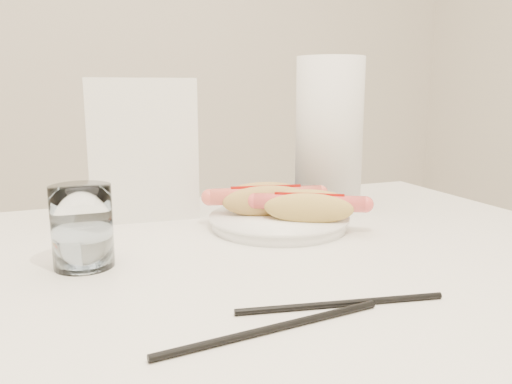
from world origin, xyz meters
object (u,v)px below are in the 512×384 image
object	(u,v)px
table	(227,293)
napkin_box	(142,149)
hotdog_right	(309,207)
plate	(279,223)
water_glass	(82,226)
paper_towel_roll	(329,134)
hotdog_left	(266,200)

from	to	relation	value
table	napkin_box	size ratio (longest dim) A/B	4.76
hotdog_right	napkin_box	world-z (taller)	napkin_box
plate	water_glass	size ratio (longest dim) A/B	2.08
napkin_box	table	bearing A→B (deg)	-70.95
plate	paper_towel_roll	bearing A→B (deg)	35.53
table	paper_towel_roll	xyz separation A→B (m)	(0.28, 0.21, 0.21)
table	paper_towel_roll	bearing A→B (deg)	37.09
water_glass	napkin_box	bearing A→B (deg)	64.30
hotdog_left	napkin_box	size ratio (longest dim) A/B	0.78
hotdog_left	plate	bearing A→B (deg)	-56.20
table	water_glass	size ratio (longest dim) A/B	10.89
plate	hotdog_left	xyz separation A→B (m)	(-0.01, 0.03, 0.03)
table	hotdog_right	bearing A→B (deg)	20.86
table	hotdog_right	xyz separation A→B (m)	(0.16, 0.06, 0.10)
hotdog_left	hotdog_right	size ratio (longest dim) A/B	1.16
plate	hotdog_right	world-z (taller)	hotdog_right
hotdog_right	water_glass	distance (m)	0.36
table	plate	distance (m)	0.18
plate	hotdog_left	world-z (taller)	hotdog_left
hotdog_right	table	bearing A→B (deg)	-128.83
napkin_box	paper_towel_roll	size ratio (longest dim) A/B	0.86
table	hotdog_left	bearing A→B (deg)	49.02
hotdog_left	table	bearing A→B (deg)	-119.74
table	plate	bearing A→B (deg)	38.91
napkin_box	paper_towel_roll	distance (m)	0.36
hotdog_left	napkin_box	bearing A→B (deg)	154.16
hotdog_right	paper_towel_roll	bearing A→B (deg)	82.19
hotdog_left	paper_towel_roll	size ratio (longest dim) A/B	0.67
hotdog_left	hotdog_right	world-z (taller)	hotdog_left
napkin_box	paper_towel_roll	world-z (taller)	paper_towel_roll
paper_towel_roll	napkin_box	bearing A→B (deg)	170.20
table	water_glass	world-z (taller)	water_glass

